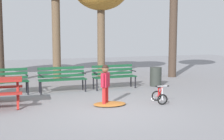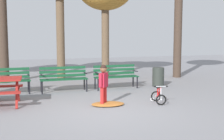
% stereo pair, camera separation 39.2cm
% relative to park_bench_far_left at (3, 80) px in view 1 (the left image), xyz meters
% --- Properties ---
extents(ground, '(36.00, 36.00, 0.00)m').
position_rel_park_bench_far_left_xyz_m(ground, '(2.45, -3.23, -0.51)').
color(ground, gray).
extents(park_bench_far_left, '(1.61, 0.50, 0.85)m').
position_rel_park_bench_far_left_xyz_m(park_bench_far_left, '(0.00, 0.00, 0.00)').
color(park_bench_far_left, '#144728').
rests_on(park_bench_far_left, ground).
extents(park_bench_left, '(1.61, 0.48, 0.85)m').
position_rel_park_bench_far_left_xyz_m(park_bench_left, '(1.90, -0.14, 0.00)').
color(park_bench_left, '#144728').
rests_on(park_bench_left, ground).
extents(park_bench_right, '(1.61, 0.50, 0.85)m').
position_rel_park_bench_far_left_xyz_m(park_bench_right, '(3.80, -0.15, 0.00)').
color(park_bench_right, '#144728').
rests_on(park_bench_right, ground).
extents(child_standing, '(0.32, 0.34, 1.13)m').
position_rel_park_bench_far_left_xyz_m(child_standing, '(2.59, -2.55, 0.16)').
color(child_standing, red).
rests_on(child_standing, ground).
extents(kids_bicycle, '(0.46, 0.61, 0.54)m').
position_rel_park_bench_far_left_xyz_m(kids_bicycle, '(4.14, -2.81, -0.31)').
color(kids_bicycle, black).
rests_on(kids_bicycle, ground).
extents(leaf_pile, '(0.96, 0.71, 0.07)m').
position_rel_park_bench_far_left_xyz_m(leaf_pile, '(2.70, -2.58, -0.48)').
color(leaf_pile, '#B26B2D').
rests_on(leaf_pile, ground).
extents(trash_bin, '(0.44, 0.44, 0.72)m').
position_rel_park_bench_far_left_xyz_m(trash_bin, '(5.47, -0.28, -0.15)').
color(trash_bin, '#2D332D').
rests_on(trash_bin, ground).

